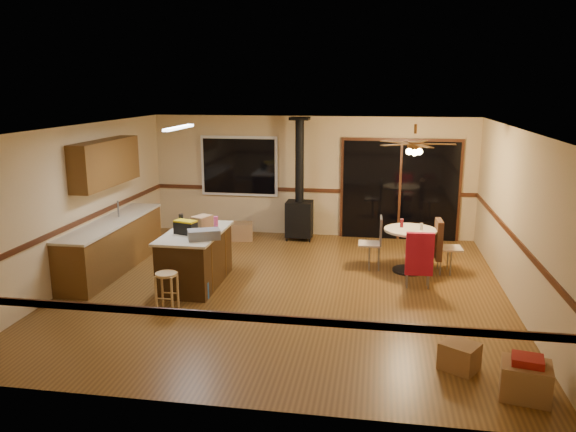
% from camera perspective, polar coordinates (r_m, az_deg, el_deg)
% --- Properties ---
extents(floor, '(7.00, 7.00, 0.00)m').
position_cam_1_polar(floor, '(9.21, -0.30, -7.41)').
color(floor, brown).
rests_on(floor, ground).
extents(ceiling, '(7.00, 7.00, 0.00)m').
position_cam_1_polar(ceiling, '(8.65, -0.32, 8.95)').
color(ceiling, silver).
rests_on(ceiling, ground).
extents(wall_back, '(7.00, 0.00, 7.00)m').
position_cam_1_polar(wall_back, '(12.24, 2.40, 4.03)').
color(wall_back, tan).
rests_on(wall_back, ground).
extents(wall_front, '(7.00, 0.00, 7.00)m').
position_cam_1_polar(wall_front, '(5.55, -6.33, -7.27)').
color(wall_front, tan).
rests_on(wall_front, ground).
extents(wall_left, '(0.00, 7.00, 7.00)m').
position_cam_1_polar(wall_left, '(10.02, -20.48, 1.18)').
color(wall_left, tan).
rests_on(wall_left, ground).
extents(wall_right, '(0.00, 7.00, 7.00)m').
position_cam_1_polar(wall_right, '(8.96, 22.34, -0.30)').
color(wall_right, tan).
rests_on(wall_right, ground).
extents(chair_rail, '(7.00, 7.00, 0.08)m').
position_cam_1_polar(chair_rail, '(8.91, -0.31, -1.37)').
color(chair_rail, '#411F10').
rests_on(chair_rail, ground).
extents(window, '(1.72, 0.10, 1.32)m').
position_cam_1_polar(window, '(12.45, -4.98, 5.08)').
color(window, black).
rests_on(window, ground).
extents(sliding_door, '(2.52, 0.10, 2.10)m').
position_cam_1_polar(sliding_door, '(12.16, 11.29, 2.53)').
color(sliding_door, black).
rests_on(sliding_door, ground).
extents(lower_cabinets, '(0.60, 3.00, 0.86)m').
position_cam_1_polar(lower_cabinets, '(10.50, -17.35, -2.95)').
color(lower_cabinets, brown).
rests_on(lower_cabinets, ground).
extents(countertop, '(0.64, 3.04, 0.04)m').
position_cam_1_polar(countertop, '(10.39, -17.51, -0.57)').
color(countertop, beige).
rests_on(countertop, lower_cabinets).
extents(upper_cabinets, '(0.35, 2.00, 0.80)m').
position_cam_1_polar(upper_cabinets, '(10.44, -18.03, 5.16)').
color(upper_cabinets, brown).
rests_on(upper_cabinets, ground).
extents(kitchen_island, '(0.88, 1.68, 0.90)m').
position_cam_1_polar(kitchen_island, '(9.41, -9.37, -4.22)').
color(kitchen_island, '#321F0C').
rests_on(kitchen_island, ground).
extents(wood_stove, '(0.55, 0.50, 2.52)m').
position_cam_1_polar(wood_stove, '(11.93, 1.16, 1.01)').
color(wood_stove, black).
rests_on(wood_stove, ground).
extents(ceiling_fan, '(0.24, 0.24, 0.55)m').
position_cam_1_polar(ceiling_fan, '(9.80, 12.74, 6.85)').
color(ceiling_fan, brown).
rests_on(ceiling_fan, ceiling).
extents(fluorescent_strip, '(0.10, 1.20, 0.04)m').
position_cam_1_polar(fluorescent_strip, '(9.40, -11.03, 8.80)').
color(fluorescent_strip, white).
rests_on(fluorescent_strip, ceiling).
extents(toolbox_grey, '(0.56, 0.45, 0.15)m').
position_cam_1_polar(toolbox_grey, '(8.80, -8.54, -1.86)').
color(toolbox_grey, slate).
rests_on(toolbox_grey, kitchen_island).
extents(toolbox_black, '(0.39, 0.28, 0.19)m').
position_cam_1_polar(toolbox_black, '(9.16, -10.36, -1.20)').
color(toolbox_black, black).
rests_on(toolbox_black, kitchen_island).
extents(toolbox_yellow_lid, '(0.39, 0.28, 0.03)m').
position_cam_1_polar(toolbox_yellow_lid, '(9.13, -10.38, -0.53)').
color(toolbox_yellow_lid, gold).
rests_on(toolbox_yellow_lid, toolbox_black).
extents(box_on_island, '(0.34, 0.38, 0.21)m').
position_cam_1_polar(box_on_island, '(9.47, -8.71, -0.61)').
color(box_on_island, olive).
rests_on(box_on_island, kitchen_island).
extents(bottle_dark, '(0.10, 0.10, 0.26)m').
position_cam_1_polar(bottle_dark, '(9.45, -10.80, -0.57)').
color(bottle_dark, black).
rests_on(bottle_dark, kitchen_island).
extents(bottle_pink, '(0.08, 0.08, 0.23)m').
position_cam_1_polar(bottle_pink, '(9.31, -7.33, -0.74)').
color(bottle_pink, '#D84C8C').
rests_on(bottle_pink, kitchen_island).
extents(bottle_white, '(0.07, 0.07, 0.16)m').
position_cam_1_polar(bottle_white, '(9.70, -9.08, -0.45)').
color(bottle_white, white).
rests_on(bottle_white, kitchen_island).
extents(bar_stool, '(0.41, 0.41, 0.57)m').
position_cam_1_polar(bar_stool, '(8.47, -12.20, -7.51)').
color(bar_stool, tan).
rests_on(bar_stool, floor).
extents(blue_bucket, '(0.42, 0.42, 0.27)m').
position_cam_1_polar(blue_bucket, '(8.88, -9.07, -7.45)').
color(blue_bucket, '#0C4BAB').
rests_on(blue_bucket, floor).
extents(dining_table, '(0.91, 0.91, 0.78)m').
position_cam_1_polar(dining_table, '(10.12, 12.27, -2.65)').
color(dining_table, black).
rests_on(dining_table, ground).
extents(glass_red, '(0.06, 0.06, 0.15)m').
position_cam_1_polar(glass_red, '(10.12, 11.48, -0.71)').
color(glass_red, '#590C14').
rests_on(glass_red, dining_table).
extents(glass_cream, '(0.06, 0.06, 0.12)m').
position_cam_1_polar(glass_cream, '(10.00, 13.40, -1.06)').
color(glass_cream, beige).
rests_on(glass_cream, dining_table).
extents(chair_left, '(0.42, 0.41, 0.51)m').
position_cam_1_polar(chair_left, '(10.18, 8.91, -2.07)').
color(chair_left, '#BFAA8E').
rests_on(chair_left, ground).
extents(chair_near, '(0.44, 0.47, 0.70)m').
position_cam_1_polar(chair_near, '(9.26, 13.20, -3.75)').
color(chair_near, '#BFAA8E').
rests_on(chair_near, ground).
extents(chair_right, '(0.47, 0.44, 0.70)m').
position_cam_1_polar(chair_right, '(10.18, 15.18, -2.33)').
color(chair_right, '#BFAA8E').
rests_on(chair_right, ground).
extents(box_under_window, '(0.53, 0.46, 0.37)m').
position_cam_1_polar(box_under_window, '(12.04, -4.71, -1.58)').
color(box_under_window, olive).
rests_on(box_under_window, floor).
extents(box_corner_a, '(0.57, 0.51, 0.38)m').
position_cam_1_polar(box_corner_a, '(6.66, 22.99, -15.13)').
color(box_corner_a, olive).
rests_on(box_corner_a, floor).
extents(box_corner_b, '(0.52, 0.50, 0.32)m').
position_cam_1_polar(box_corner_b, '(7.00, 17.02, -13.47)').
color(box_corner_b, olive).
rests_on(box_corner_b, floor).
extents(box_small_red, '(0.36, 0.32, 0.08)m').
position_cam_1_polar(box_small_red, '(6.55, 23.18, -13.33)').
color(box_small_red, maroon).
rests_on(box_small_red, box_corner_a).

